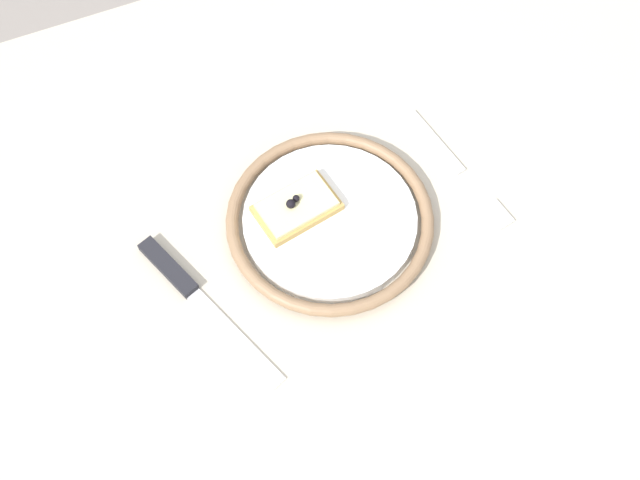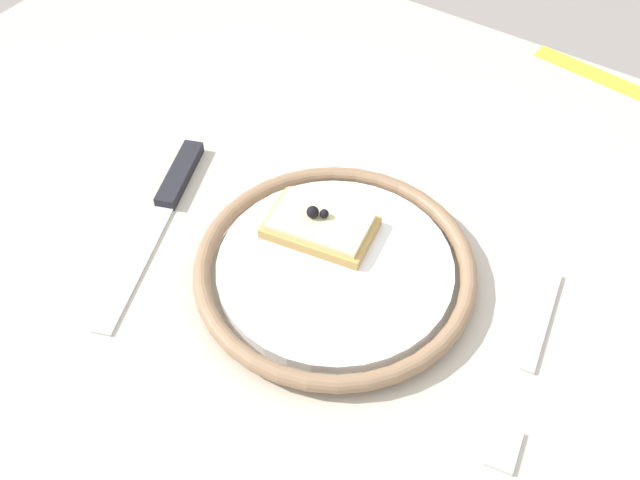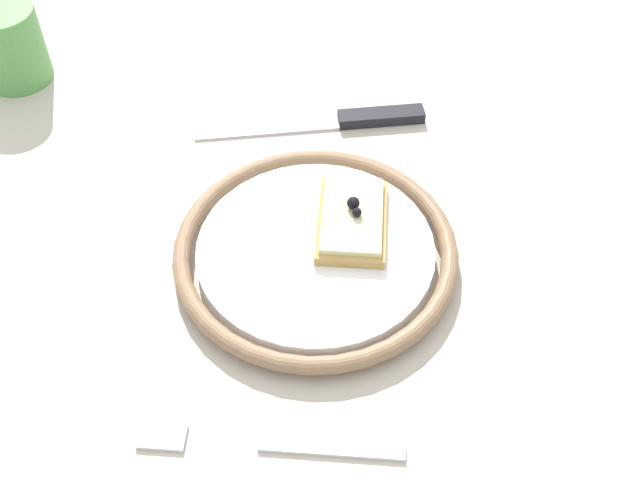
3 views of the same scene
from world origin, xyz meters
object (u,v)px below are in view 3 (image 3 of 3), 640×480
(pizza_slice_near, at_px, (352,220))
(cup, at_px, (10,45))
(dining_table, at_px, (310,297))
(fork, at_px, (268,444))
(knife, at_px, (350,120))
(plate, at_px, (316,252))

(pizza_slice_near, bearing_deg, cup, 70.90)
(pizza_slice_near, distance_m, cup, 0.43)
(dining_table, height_order, pizza_slice_near, pizza_slice_near)
(pizza_slice_near, bearing_deg, fork, 175.83)
(dining_table, height_order, knife, knife)
(fork, xyz_separation_m, cup, (0.36, 0.39, 0.04))
(dining_table, relative_size, fork, 5.78)
(fork, bearing_deg, dining_table, 5.63)
(plate, xyz_separation_m, pizza_slice_near, (0.03, -0.03, 0.01))
(dining_table, bearing_deg, fork, -174.37)
(plate, height_order, pizza_slice_near, pizza_slice_near)
(dining_table, distance_m, plate, 0.09)
(knife, relative_size, fork, 1.15)
(pizza_slice_near, distance_m, fork, 0.22)
(pizza_slice_near, relative_size, knife, 0.46)
(pizza_slice_near, height_order, fork, pizza_slice_near)
(dining_table, distance_m, cup, 0.42)
(cup, bearing_deg, pizza_slice_near, -109.10)
(dining_table, relative_size, pizza_slice_near, 10.90)
(dining_table, bearing_deg, pizza_slice_near, -61.51)
(dining_table, height_order, plate, plate)
(knife, bearing_deg, cup, 92.12)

